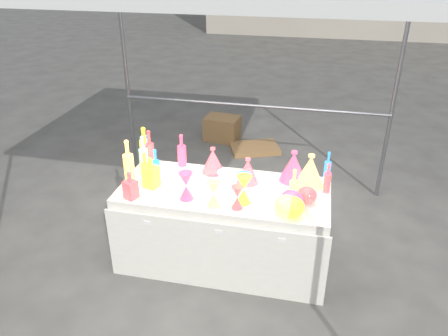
% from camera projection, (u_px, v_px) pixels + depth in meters
% --- Properties ---
extents(ground, '(80.00, 80.00, 0.00)m').
position_uv_depth(ground, '(224.00, 258.00, 4.10)').
color(ground, slate).
rests_on(ground, ground).
extents(display_table, '(1.84, 0.83, 0.75)m').
position_uv_depth(display_table, '(224.00, 225.00, 3.92)').
color(display_table, white).
rests_on(display_table, ground).
extents(cardboard_box_closed, '(0.53, 0.42, 0.36)m').
position_uv_depth(cardboard_box_closed, '(222.00, 128.00, 6.48)').
color(cardboard_box_closed, '#9A7145').
rests_on(cardboard_box_closed, ground).
extents(cardboard_box_flat, '(0.79, 0.69, 0.06)m').
position_uv_depth(cardboard_box_flat, '(255.00, 148.00, 6.22)').
color(cardboard_box_flat, '#9A7145').
rests_on(cardboard_box_flat, ground).
extents(bottle_0, '(0.10, 0.10, 0.36)m').
position_uv_depth(bottle_0, '(144.00, 145.00, 4.14)').
color(bottle_0, '#F44616').
rests_on(bottle_0, display_table).
extents(bottle_1, '(0.09, 0.09, 0.31)m').
position_uv_depth(bottle_1, '(149.00, 150.00, 4.09)').
color(bottle_1, '#178334').
rests_on(bottle_1, display_table).
extents(bottle_2, '(0.10, 0.10, 0.37)m').
position_uv_depth(bottle_2, '(150.00, 149.00, 4.05)').
color(bottle_2, orange).
rests_on(bottle_2, display_table).
extents(bottle_3, '(0.09, 0.09, 0.32)m').
position_uv_depth(bottle_3, '(182.00, 150.00, 4.08)').
color(bottle_3, '#2232C8').
rests_on(bottle_3, display_table).
extents(bottle_4, '(0.09, 0.09, 0.39)m').
position_uv_depth(bottle_4, '(128.00, 160.00, 3.80)').
color(bottle_4, '#178F77').
rests_on(bottle_4, display_table).
extents(bottle_5, '(0.10, 0.10, 0.36)m').
position_uv_depth(bottle_5, '(143.00, 154.00, 3.94)').
color(bottle_5, '#D32AAE').
rests_on(bottle_5, display_table).
extents(bottle_6, '(0.08, 0.08, 0.29)m').
position_uv_depth(bottle_6, '(145.00, 168.00, 3.79)').
color(bottle_6, '#F44616').
rests_on(bottle_6, display_table).
extents(bottle_7, '(0.10, 0.10, 0.31)m').
position_uv_depth(bottle_7, '(156.00, 165.00, 3.81)').
color(bottle_7, '#178334').
rests_on(bottle_7, display_table).
extents(decanter_0, '(0.14, 0.14, 0.28)m').
position_uv_depth(decanter_0, '(151.00, 172.00, 3.73)').
color(decanter_0, '#F44616').
rests_on(decanter_0, display_table).
extents(decanter_1, '(0.13, 0.13, 0.25)m').
position_uv_depth(decanter_1, '(130.00, 185.00, 3.56)').
color(decanter_1, orange).
rests_on(decanter_1, display_table).
extents(hourglass_0, '(0.13, 0.13, 0.19)m').
position_uv_depth(hourglass_0, '(237.00, 197.00, 3.44)').
color(hourglass_0, orange).
rests_on(hourglass_0, display_table).
extents(hourglass_1, '(0.14, 0.14, 0.24)m').
position_uv_depth(hourglass_1, '(186.00, 186.00, 3.55)').
color(hourglass_1, '#2232C8').
rests_on(hourglass_1, display_table).
extents(hourglass_2, '(0.14, 0.14, 0.22)m').
position_uv_depth(hourglass_2, '(214.00, 194.00, 3.46)').
color(hourglass_2, '#178F77').
rests_on(hourglass_2, display_table).
extents(hourglass_3, '(0.16, 0.16, 0.25)m').
position_uv_depth(hourglass_3, '(225.00, 185.00, 3.56)').
color(hourglass_3, '#D32AAE').
rests_on(hourglass_3, display_table).
extents(hourglass_4, '(0.15, 0.15, 0.25)m').
position_uv_depth(hourglass_4, '(244.00, 189.00, 3.50)').
color(hourglass_4, '#F44616').
rests_on(hourglass_4, display_table).
extents(hourglass_5, '(0.13, 0.13, 0.24)m').
position_uv_depth(hourglass_5, '(244.00, 187.00, 3.53)').
color(hourglass_5, '#178334').
rests_on(hourglass_5, display_table).
extents(globe_0, '(0.22, 0.22, 0.15)m').
position_uv_depth(globe_0, '(293.00, 208.00, 3.34)').
color(globe_0, '#F44616').
rests_on(globe_0, display_table).
extents(globe_1, '(0.23, 0.23, 0.15)m').
position_uv_depth(globe_1, '(286.00, 207.00, 3.35)').
color(globe_1, '#178F77').
rests_on(globe_1, display_table).
extents(globe_2, '(0.17, 0.17, 0.13)m').
position_uv_depth(globe_2, '(307.00, 196.00, 3.52)').
color(globe_2, orange).
rests_on(globe_2, display_table).
extents(globe_3, '(0.20, 0.20, 0.15)m').
position_uv_depth(globe_3, '(291.00, 201.00, 3.43)').
color(globe_3, '#2232C8').
rests_on(globe_3, display_table).
extents(lampshade_0, '(0.21, 0.21, 0.24)m').
position_uv_depth(lampshade_0, '(248.00, 170.00, 3.80)').
color(lampshade_0, gold).
rests_on(lampshade_0, display_table).
extents(lampshade_1, '(0.23, 0.23, 0.25)m').
position_uv_depth(lampshade_1, '(213.00, 160.00, 3.97)').
color(lampshade_1, gold).
rests_on(lampshade_1, display_table).
extents(lampshade_2, '(0.32, 0.32, 0.28)m').
position_uv_depth(lampshade_2, '(293.00, 166.00, 3.82)').
color(lampshade_2, '#2232C8').
rests_on(lampshade_2, display_table).
extents(lampshade_3, '(0.31, 0.31, 0.29)m').
position_uv_depth(lampshade_3, '(310.00, 170.00, 3.74)').
color(lampshade_3, '#178F77').
rests_on(lampshade_3, display_table).
extents(bottle_8, '(0.07, 0.07, 0.27)m').
position_uv_depth(bottle_8, '(328.00, 166.00, 3.84)').
color(bottle_8, '#178334').
rests_on(bottle_8, display_table).
extents(bottle_9, '(0.06, 0.06, 0.26)m').
position_uv_depth(bottle_9, '(328.00, 178.00, 3.64)').
color(bottle_9, orange).
rests_on(bottle_9, display_table).
extents(bottle_10, '(0.07, 0.07, 0.27)m').
position_uv_depth(bottle_10, '(328.00, 177.00, 3.66)').
color(bottle_10, '#2232C8').
rests_on(bottle_10, display_table).
extents(bottle_11, '(0.09, 0.09, 0.30)m').
position_uv_depth(bottle_11, '(294.00, 186.00, 3.49)').
color(bottle_11, '#178F77').
rests_on(bottle_11, display_table).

